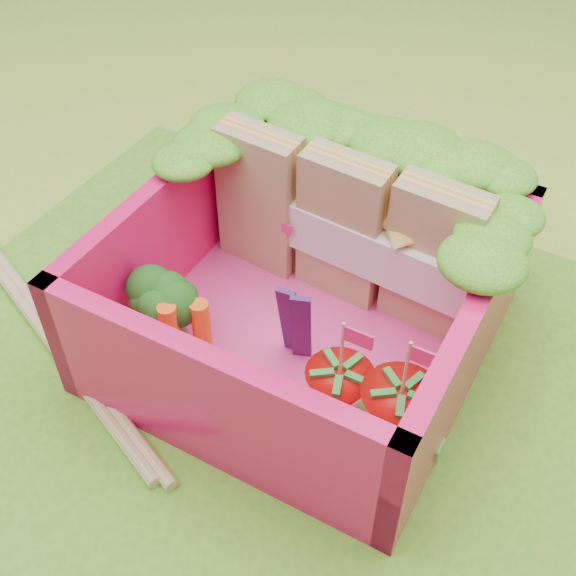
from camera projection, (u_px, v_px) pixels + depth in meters
The scene contains 13 objects.
ground at pixel (231, 386), 2.70m from camera, with size 14.00×14.00×0.00m, color #94C838.
placemat at pixel (230, 383), 2.69m from camera, with size 2.60×2.60×0.03m, color #5BA826.
bento_floor at pixel (304, 335), 2.81m from camera, with size 1.30×1.30×0.05m, color #E43A8D.
bento_box at pixel (305, 290), 2.64m from camera, with size 1.30×1.30×0.55m.
lettuce_ruffle at pixel (366, 149), 2.70m from camera, with size 1.43×0.76×0.11m.
sandwich_stack at pixel (344, 228), 2.78m from camera, with size 1.11×0.26×0.61m.
broccoli at pixel (167, 302), 2.64m from camera, with size 0.33×0.33×0.27m.
carrot_sticks at pixel (186, 332), 2.60m from camera, with size 0.15×0.15×0.29m.
purple_wedges at pixel (296, 324), 2.56m from camera, with size 0.12×0.04×0.38m.
strawberry_left at pixel (338, 394), 2.42m from camera, with size 0.23×0.23×0.47m.
strawberry_right at pixel (397, 417), 2.34m from camera, with size 0.26×0.26×0.50m.
snap_peas at pixel (350, 425), 2.45m from camera, with size 0.58×0.32×0.05m.
chopsticks at pixel (11, 280), 3.04m from camera, with size 2.35×1.00×0.05m.
Camera 1 is at (1.01, -1.36, 2.15)m, focal length 45.00 mm.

